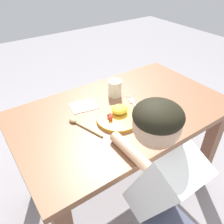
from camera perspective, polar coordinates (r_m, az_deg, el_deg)
The scene contains 8 objects.
ground_plane at distance 1.84m, azimuth 2.01°, elevation -18.87°, with size 8.00×8.00×0.00m, color gray.
dining_table at distance 1.39m, azimuth 2.53°, elevation -4.13°, with size 1.24×0.74×0.76m.
plate at distance 1.22m, azimuth 1.53°, elevation -1.08°, with size 0.23×0.23×0.06m.
fork at distance 1.34m, azimuth 5.70°, elevation 1.74°, with size 0.09×0.23×0.01m.
spoon at distance 1.19m, azimuth -8.24°, elevation -2.97°, with size 0.09×0.22×0.02m.
drinking_cup at distance 1.40m, azimuth 0.72°, elevation 5.95°, with size 0.08×0.08×0.10m, color silver.
person at distance 1.06m, azimuth 12.05°, elevation -23.13°, with size 0.18×0.48×1.10m.
napkin at distance 1.33m, azimuth -7.10°, elevation 1.51°, with size 0.15×0.11×0.00m, color white.
Camera 1 is at (-0.66, -0.84, 1.50)m, focal length 36.36 mm.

